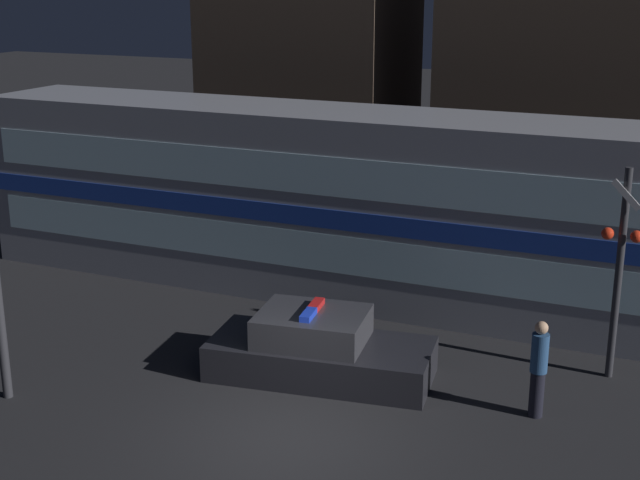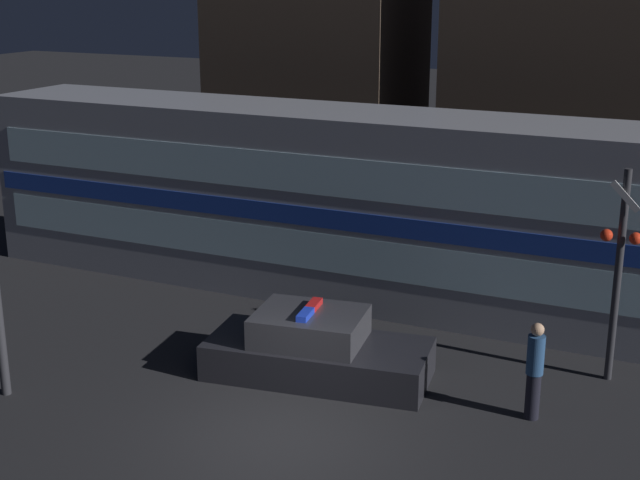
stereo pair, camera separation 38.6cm
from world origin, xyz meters
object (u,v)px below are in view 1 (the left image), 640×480
Objects in this scene: train at (319,201)px; police_car at (319,351)px; crossing_signal_near at (619,265)px; pedestrian at (539,368)px.

train reaches higher than police_car.
police_car is 5.97m from crossing_signal_near.
crossing_signal_near is (5.23, 2.26, 1.78)m from police_car.
pedestrian is (6.30, -4.65, -1.32)m from train.
train reaches higher than pedestrian.
train is 7.70m from crossing_signal_near.
train is 5.41m from police_car.
train is 9.94× the size of pedestrian.
pedestrian is at bearing -36.43° from train.
pedestrian is 2.80m from crossing_signal_near.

